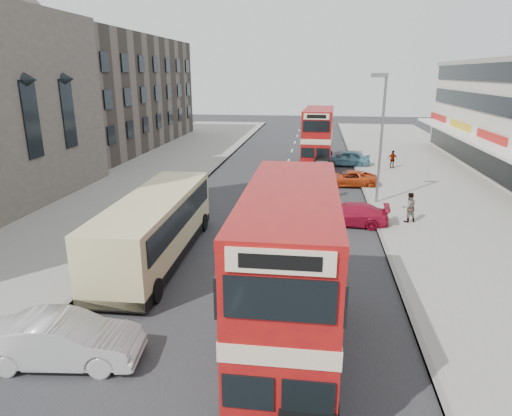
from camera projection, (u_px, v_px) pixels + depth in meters
The scene contains 18 objects.
ground at pixel (213, 375), 12.42m from camera, with size 160.00×160.00×0.00m, color #28282B.
road_surface at pixel (277, 193), 31.37m from camera, with size 12.00×90.00×0.01m, color #28282B.
pavement_right at pixel (455, 198), 29.80m from camera, with size 12.00×90.00×0.15m, color gray.
pavement_left at pixel (116, 186), 32.91m from camera, with size 12.00×90.00×0.15m, color gray.
kerb_left at pixel (193, 189), 32.14m from camera, with size 0.20×90.00×0.16m, color gray.
kerb_right at pixel (365, 195), 30.56m from camera, with size 0.20×90.00×0.16m, color gray.
brick_terrace at pixel (97, 93), 49.53m from camera, with size 14.00×28.00×12.00m, color #66594C.
street_lamp at pixel (381, 130), 27.24m from camera, with size 1.00×0.20×8.12m.
bus_main at pixel (290, 277), 12.42m from camera, with size 2.55×9.05×4.98m.
bus_second at pixel (318, 137), 39.75m from camera, with size 2.83×9.10×4.96m.
coach at pixel (156, 225), 19.78m from camera, with size 2.89×10.34×2.72m.
car_left_front at pixel (63, 340), 12.77m from camera, with size 1.56×4.47×1.47m, color silver.
car_right_a at pixel (349, 214), 24.57m from camera, with size 1.74×4.28×1.24m, color #AA112D.
car_right_b at pixel (349, 179), 33.05m from camera, with size 1.92×4.17×1.16m, color #C63E13.
car_right_c at pixel (346, 158), 40.17m from camera, with size 1.71×4.25×1.45m, color #5694AC.
pedestrian_near at pixel (409, 207), 24.56m from camera, with size 0.63×0.42×1.70m, color gray.
pedestrian_far at pixel (392, 159), 38.59m from camera, with size 0.91×0.38×1.55m, color gray.
cyclist at pixel (328, 189), 29.67m from camera, with size 0.79×1.82×2.10m.
Camera 1 is at (2.63, -10.25, 8.11)m, focal length 31.09 mm.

